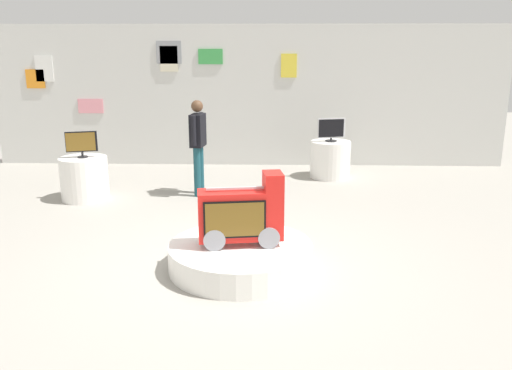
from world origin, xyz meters
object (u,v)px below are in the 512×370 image
Objects in this scene: main_display_pedestal at (241,256)px; tv_on_center_rear at (81,143)px; novelty_firetruck_tv at (242,217)px; shopper_browsing_near_truck at (198,140)px; tv_on_left_rear at (331,129)px; display_pedestal_center_rear at (85,178)px; display_pedestal_left_rear at (330,159)px.

tv_on_center_rear reaches higher than main_display_pedestal.
tv_on_center_rear reaches higher than novelty_firetruck_tv.
shopper_browsing_near_truck reaches higher than main_display_pedestal.
tv_on_left_rear reaches higher than main_display_pedestal.
tv_on_left_rear is (1.50, 4.45, 0.80)m from main_display_pedestal.
display_pedestal_center_rear is at bearing 73.74° from tv_on_center_rear.
tv_on_center_rear is at bearing 135.07° from novelty_firetruck_tv.
novelty_firetruck_tv is at bearing -108.37° from display_pedestal_left_rear.
tv_on_left_rear reaches higher than novelty_firetruck_tv.
tv_on_center_rear is (-2.80, 2.79, 0.33)m from novelty_firetruck_tv.
display_pedestal_center_rear reaches higher than main_display_pedestal.
tv_on_center_rear is 1.91m from shopper_browsing_near_truck.
display_pedestal_center_rear is 0.60m from tv_on_center_rear.
display_pedestal_left_rear is 4.59m from display_pedestal_center_rear.
main_display_pedestal is 2.11× the size of display_pedestal_center_rear.
novelty_firetruck_tv is 4.70m from display_pedestal_left_rear.
tv_on_center_rear is at bearing 134.92° from main_display_pedestal.
display_pedestal_center_rear is (-2.80, 2.80, -0.28)m from novelty_firetruck_tv.
novelty_firetruck_tv is at bearing -73.60° from shopper_browsing_near_truck.
display_pedestal_center_rear is at bearing 134.87° from main_display_pedestal.
display_pedestal_left_rear is 1.45× the size of tv_on_left_rear.
novelty_firetruck_tv is (0.02, -0.00, 0.48)m from main_display_pedestal.
main_display_pedestal is at bearing -45.13° from display_pedestal_center_rear.
tv_on_center_rear is (-0.00, -0.00, 0.60)m from display_pedestal_center_rear.
display_pedestal_center_rear is 0.48× the size of shopper_browsing_near_truck.
shopper_browsing_near_truck reaches higher than tv_on_left_rear.
tv_on_center_rear is at bearing -106.26° from display_pedestal_center_rear.
display_pedestal_left_rear is at bearing 77.22° from tv_on_left_rear.
display_pedestal_center_rear is 1.59× the size of tv_on_center_rear.
display_pedestal_center_rear is (-4.28, -1.66, 0.00)m from display_pedestal_left_rear.
novelty_firetruck_tv is at bearing -44.93° from tv_on_center_rear.
main_display_pedestal is 4.76m from tv_on_left_rear.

